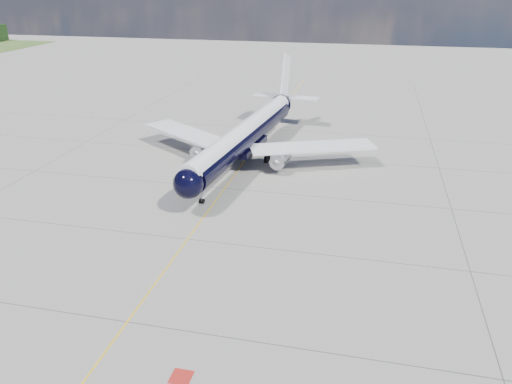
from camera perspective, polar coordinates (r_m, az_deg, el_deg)
ground at (r=74.11m, az=-2.52°, el=1.91°), size 320.00×320.00×0.00m
taxiway_centerline at (r=69.67m, az=-3.60°, el=0.43°), size 0.16×160.00×0.01m
red_marking at (r=39.71m, az=-8.55°, el=-20.18°), size 1.60×1.60×0.01m
main_airliner at (r=79.09m, az=-0.94°, el=6.68°), size 39.78×48.67×14.06m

